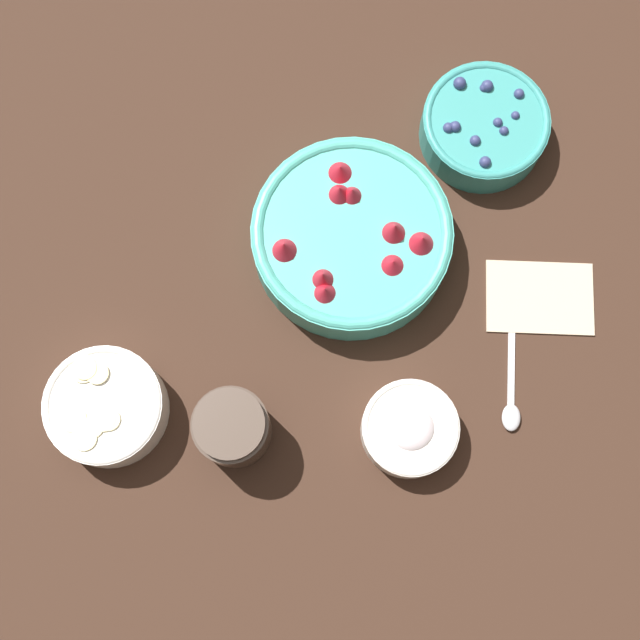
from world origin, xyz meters
The scene contains 8 objects.
ground_plane centered at (0.00, 0.00, 0.00)m, with size 4.00×4.00×0.00m, color #382319.
bowl_strawberries centered at (-0.02, -0.05, 0.04)m, with size 0.24×0.24×0.08m.
bowl_blueberries centered at (-0.18, -0.20, 0.03)m, with size 0.16×0.16×0.06m.
bowl_bananas centered at (0.26, 0.17, 0.03)m, with size 0.14×0.14×0.06m.
bowl_cream centered at (-0.09, 0.18, 0.03)m, with size 0.11×0.11×0.05m.
jar_chocolate centered at (0.11, 0.19, 0.04)m, with size 0.09×0.09×0.09m.
napkin centered at (-0.25, 0.01, 0.00)m, with size 0.13×0.09×0.01m.
spoon centered at (-0.21, 0.13, 0.00)m, with size 0.02×0.14×0.01m.
Camera 1 is at (0.01, 0.29, 1.05)m, focal length 50.00 mm.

